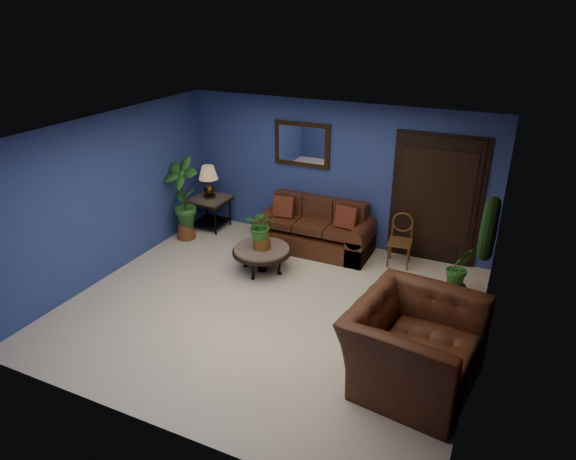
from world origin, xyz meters
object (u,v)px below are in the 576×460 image
at_px(end_table, 210,205).
at_px(table_lamp, 208,178).
at_px(sofa, 316,232).
at_px(side_chair, 401,236).
at_px(coffee_table, 262,251).
at_px(armchair, 414,345).

bearing_deg(end_table, table_lamp, 0.00).
xyz_separation_m(sofa, side_chair, (1.48, 0.04, 0.20)).
bearing_deg(side_chair, coffee_table, -154.88).
bearing_deg(armchair, end_table, 66.34).
relative_size(end_table, armchair, 0.45).
relative_size(side_chair, armchair, 0.58).
relative_size(sofa, table_lamp, 3.34).
xyz_separation_m(sofa, table_lamp, (-2.15, -0.02, 0.71)).
bearing_deg(armchair, coffee_table, 67.68).
xyz_separation_m(side_chair, armchair, (0.82, -2.82, -0.01)).
distance_m(coffee_table, end_table, 2.04).
height_order(sofa, coffee_table, sofa).
bearing_deg(side_chair, armchair, -80.35).
bearing_deg(side_chair, end_table, 174.35).
distance_m(sofa, armchair, 3.61).
xyz_separation_m(coffee_table, end_table, (-1.69, 1.13, 0.12)).
bearing_deg(side_chair, table_lamp, 174.35).
bearing_deg(table_lamp, side_chair, 1.01).
height_order(coffee_table, armchair, armchair).
distance_m(sofa, table_lamp, 2.26).
height_order(coffee_table, side_chair, side_chair).
relative_size(coffee_table, table_lamp, 1.58).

